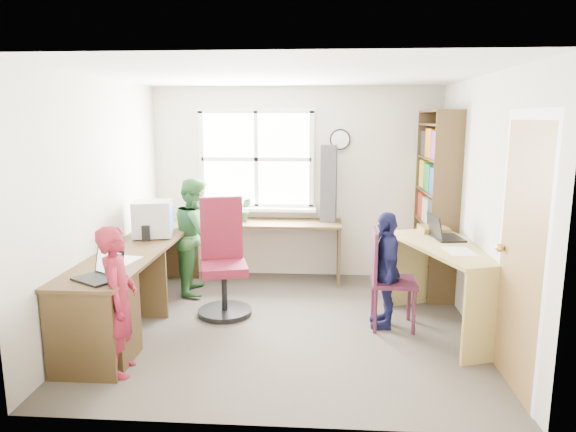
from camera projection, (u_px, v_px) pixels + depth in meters
The scene contains 19 objects.
room at pixel (288, 202), 4.94m from camera, with size 3.64×3.44×2.44m.
l_desk at pixel (145, 287), 4.80m from camera, with size 2.38×2.95×0.75m.
right_desk at pixel (450, 268), 4.87m from camera, with size 1.11×1.59×0.84m.
bookshelf at pixel (436, 207), 5.94m from camera, with size 0.30×1.02×2.10m.
swivel_chair at pixel (223, 264), 5.33m from camera, with size 0.69×0.69×1.20m.
wooden_chair at pixel (386, 275), 4.94m from camera, with size 0.43×0.43×0.96m.
crt_monitor at pixel (153, 219), 5.50m from camera, with size 0.46×0.43×0.39m.
laptop_left at pixel (102, 272), 4.09m from camera, with size 0.44×0.42×0.23m.
laptop_right at pixel (442, 233), 5.05m from camera, with size 0.34×0.39×0.24m.
speaker_a at pixel (146, 233), 5.35m from camera, with size 0.09×0.09×0.17m.
speaker_b at pixel (163, 223), 5.87m from camera, with size 0.10×0.10×0.17m.
cd_tower at pixel (329, 184), 6.29m from camera, with size 0.21×0.19×0.94m.
game_box at pixel (434, 229), 5.37m from camera, with size 0.30×0.30×0.06m.
paper_a at pixel (124, 260), 4.62m from camera, with size 0.26×0.34×0.00m.
paper_b at pixel (459, 251), 4.58m from camera, with size 0.26×0.34×0.00m.
potted_plant at pixel (245, 210), 6.32m from camera, with size 0.16×0.13×0.30m, color #2F7739.
person_red at pixel (118, 301), 4.03m from camera, with size 0.44×0.29×1.20m, color maroon.
person_green at pixel (197, 236), 5.94m from camera, with size 0.65×0.51×1.34m, color #28652A.
person_navy at pixel (386, 270), 4.95m from camera, with size 0.67×0.28×1.14m, color #151742.
Camera 1 is at (0.34, -4.77, 2.01)m, focal length 32.00 mm.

